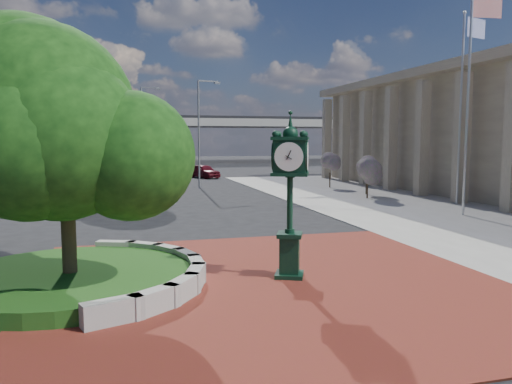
% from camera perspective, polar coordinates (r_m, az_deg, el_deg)
% --- Properties ---
extents(ground, '(200.00, 200.00, 0.00)m').
position_cam_1_polar(ground, '(14.15, 0.47, -9.33)').
color(ground, black).
rests_on(ground, ground).
extents(plaza, '(12.00, 12.00, 0.04)m').
position_cam_1_polar(plaza, '(13.22, 1.63, -10.35)').
color(plaza, maroon).
rests_on(plaza, ground).
extents(sidewalk, '(20.00, 50.00, 0.04)m').
position_cam_1_polar(sidewalk, '(30.58, 25.19, -1.57)').
color(sidewalk, '#9E9B93').
rests_on(sidewalk, ground).
extents(planter_wall, '(2.96, 6.77, 0.54)m').
position_cam_1_polar(planter_wall, '(13.64, -10.71, -8.84)').
color(planter_wall, '#9E9B93').
rests_on(planter_wall, ground).
extents(grass_bed, '(6.10, 6.10, 0.40)m').
position_cam_1_polar(grass_bed, '(13.70, -20.44, -9.36)').
color(grass_bed, '#194A15').
rests_on(grass_bed, ground).
extents(overpass, '(90.00, 12.00, 7.50)m').
position_cam_1_polar(overpass, '(83.28, -12.65, 7.77)').
color(overpass, '#9E9B93').
rests_on(overpass, ground).
extents(tree_planter, '(5.20, 5.20, 6.33)m').
position_cam_1_polar(tree_planter, '(13.23, -21.00, 5.54)').
color(tree_planter, '#38281C').
rests_on(tree_planter, ground).
extents(tree_street, '(4.40, 4.40, 5.45)m').
position_cam_1_polar(tree_street, '(31.16, -15.65, 4.85)').
color(tree_street, '#38281C').
rests_on(tree_street, ground).
extents(post_clock, '(1.15, 1.15, 4.42)m').
position_cam_1_polar(post_clock, '(13.31, 3.90, 0.34)').
color(post_clock, black).
rests_on(post_clock, ground).
extents(parked_car, '(3.07, 4.22, 1.34)m').
position_cam_1_polar(parked_car, '(49.39, -5.93, 2.39)').
color(parked_car, '#4E0B15').
rests_on(parked_car, ground).
extents(flagpole_a, '(1.72, 0.20, 11.01)m').
position_cam_1_polar(flagpole_a, '(26.52, 23.06, 9.63)').
color(flagpole_a, silver).
rests_on(flagpole_a, ground).
extents(flagpole_b, '(1.67, 0.47, 10.90)m').
position_cam_1_polar(flagpole_b, '(30.99, 22.35, 8.96)').
color(flagpole_b, silver).
rests_on(flagpole_b, ground).
extents(street_lamp_near, '(1.85, 0.58, 8.33)m').
position_cam_1_polar(street_lamp_near, '(39.39, -6.30, 7.62)').
color(street_lamp_near, slate).
rests_on(street_lamp_near, ground).
extents(street_lamp_far, '(2.05, 0.30, 9.14)m').
position_cam_1_polar(street_lamp_far, '(53.15, -12.67, 7.59)').
color(street_lamp_far, slate).
rests_on(street_lamp_far, ground).
extents(shrub_near, '(1.20, 1.20, 2.20)m').
position_cam_1_polar(shrub_near, '(32.38, 12.64, 2.04)').
color(shrub_near, '#38281C').
rests_on(shrub_near, ground).
extents(shrub_mid, '(1.20, 1.20, 2.20)m').
position_cam_1_polar(shrub_mid, '(34.84, 12.53, 2.31)').
color(shrub_mid, '#38281C').
rests_on(shrub_mid, ground).
extents(shrub_far, '(1.20, 1.20, 2.20)m').
position_cam_1_polar(shrub_far, '(39.21, 8.46, 2.78)').
color(shrub_far, '#38281C').
rests_on(shrub_far, ground).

